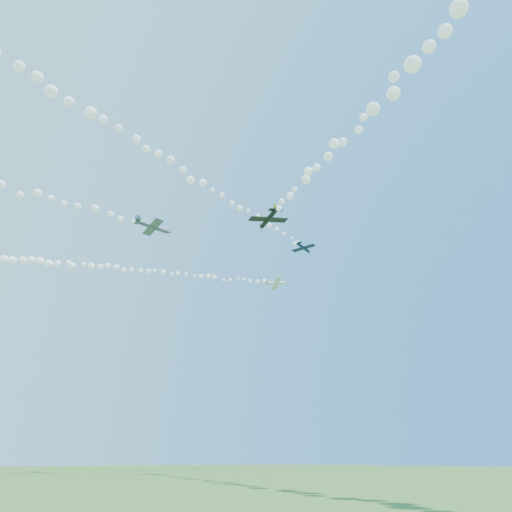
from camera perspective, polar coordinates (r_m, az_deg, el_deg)
ground at (r=92.73m, az=-4.98°, el=-26.75°), size 260.00×260.00×0.00m
plane_white at (r=127.15m, az=2.71°, el=-3.59°), size 6.71×6.90×2.33m
smoke_trail_white at (r=122.27m, az=-16.22°, el=-1.79°), size 72.57×32.62×2.92m
plane_navy at (r=113.69m, az=6.34°, el=1.11°), size 6.53×6.94×2.38m
smoke_trail_navy at (r=85.51m, az=-9.85°, el=11.13°), size 79.80×21.15×2.61m
plane_grey at (r=89.92m, az=-13.60°, el=3.83°), size 8.00×8.47×3.03m
plane_black at (r=73.52m, az=1.66°, el=4.99°), size 7.18×6.81×2.41m
smoke_trail_black at (r=50.81m, az=21.19°, el=23.69°), size 17.91×66.27×2.81m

